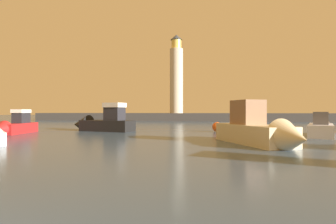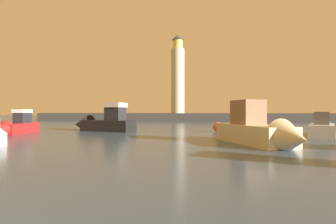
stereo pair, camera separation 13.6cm
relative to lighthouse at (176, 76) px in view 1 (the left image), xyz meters
name	(u,v)px [view 1 (the left image)]	position (x,y,z in m)	size (l,w,h in m)	color
ground_plane	(173,130)	(3.80, -28.00, -9.32)	(220.00, 220.00, 0.00)	#384C60
breakwater	(195,117)	(3.80, 0.00, -8.51)	(68.33, 6.23, 1.60)	#423F3D
lighthouse	(176,76)	(0.00, 0.00, 0.00)	(2.72, 2.72, 16.28)	beige
motorboat_2	(100,123)	(-3.27, -30.88, -8.48)	(7.13, 3.45, 3.26)	black
motorboat_3	(321,128)	(16.90, -32.95, -8.67)	(3.65, 6.53, 2.25)	silver
motorboat_5	(14,126)	(-9.30, -35.66, -8.65)	(2.42, 5.96, 2.40)	#B21E1E
motorboat_6	(261,131)	(11.10, -40.54, -8.48)	(5.14, 7.64, 3.06)	beige
mooring_buoy	(217,127)	(8.49, -30.09, -8.84)	(0.95, 0.95, 0.95)	#EA5919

